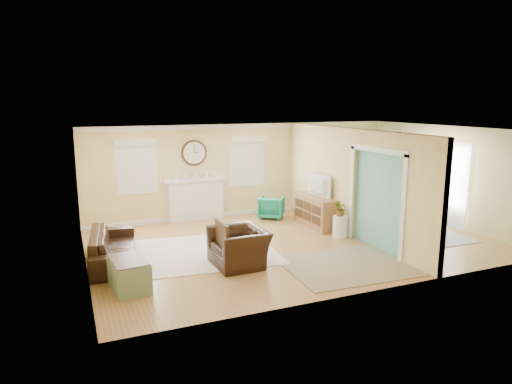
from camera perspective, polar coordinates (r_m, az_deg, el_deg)
floor at (r=10.68m, az=4.61°, el=-6.29°), size 9.00×9.00×0.00m
wall_back at (r=13.06m, az=-1.36°, el=2.83°), size 9.00×0.02×2.60m
wall_front at (r=7.89m, az=14.83°, el=-3.16°), size 9.00×0.02×2.60m
wall_left at (r=9.23m, az=-20.92°, el=-1.46°), size 0.02×6.00×2.60m
wall_right at (r=13.05m, az=22.56°, el=1.95°), size 0.02×6.00×2.60m
ceiling at (r=10.21m, az=4.84°, el=7.77°), size 9.00×6.00×0.02m
partition at (r=11.36m, az=10.85°, el=1.64°), size 0.17×6.00×2.60m
fireplace at (r=12.61m, az=-7.50°, el=-0.82°), size 1.70×0.30×1.17m
wall_clock at (r=12.49m, az=-7.75°, el=4.88°), size 0.70×0.07×0.70m
window_left at (r=12.19m, az=-14.77°, el=3.55°), size 1.05×0.13×1.42m
window_right at (r=12.99m, az=-1.09°, el=4.37°), size 1.05×0.13×1.42m
french_doors at (r=13.05m, az=22.35°, el=1.08°), size 0.06×1.70×2.20m
pendant at (r=11.92m, az=17.76°, el=5.85°), size 0.30×0.30×0.55m
rug_cream at (r=10.05m, az=-6.28°, el=-7.42°), size 3.15×2.80×0.02m
rug_jute at (r=9.37m, az=11.26°, el=-8.99°), size 2.54×2.12×0.01m
rug_grey at (r=12.10m, az=16.63°, el=-4.60°), size 2.58×3.23×0.01m
sofa at (r=9.71m, az=-17.37°, el=-6.56°), size 1.11×2.32×0.65m
eames_chair at (r=9.13m, az=-2.15°, el=-6.91°), size 1.02×1.16×0.74m
green_chair at (r=12.78m, az=1.95°, el=-1.91°), size 0.92×0.92×0.61m
trunk at (r=8.32m, az=-15.61°, el=-9.88°), size 0.66×0.99×0.54m
credenza at (r=12.02m, az=7.49°, el=-2.38°), size 0.52×1.53×0.80m
tv at (r=11.87m, az=7.50°, el=0.83°), size 0.19×1.00×0.57m
garden_stool at (r=11.16m, az=10.48°, el=-4.28°), size 0.36×0.36×0.52m
potted_plant at (r=11.05m, az=10.56°, el=-2.04°), size 0.35×0.38×0.37m
dining_table at (r=12.03m, az=16.71°, el=-3.30°), size 1.25×1.81×0.58m
dining_chair_n at (r=12.81m, az=13.13°, el=-1.24°), size 0.45×0.45×0.86m
dining_chair_s at (r=11.21m, az=20.84°, el=-3.17°), size 0.52×0.52×0.96m
dining_chair_w at (r=11.50m, az=14.53°, el=-2.35°), size 0.52×0.52×0.98m
dining_chair_e at (r=12.29m, az=18.90°, el=-1.81°), size 0.47×0.47×0.96m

